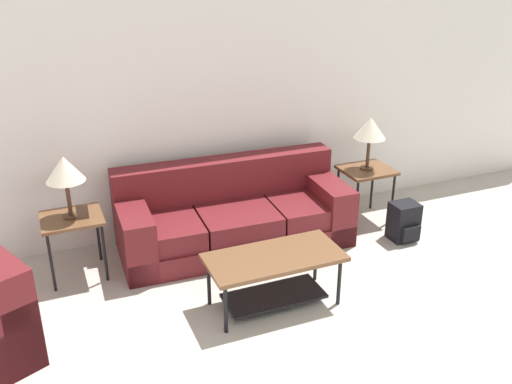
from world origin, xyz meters
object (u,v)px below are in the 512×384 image
object	(u,v)px
couch	(233,217)
table_lamp_left	(65,170)
side_table_left	(72,223)
side_table_right	(366,174)
backpack	(404,222)
coffee_table	(274,269)
table_lamp_right	(370,129)

from	to	relation	value
couch	table_lamp_left	distance (m)	1.68
side_table_left	side_table_right	bearing A→B (deg)	0.00
backpack	table_lamp_left	bearing A→B (deg)	169.95
couch	side_table_right	world-z (taller)	couch
coffee_table	backpack	distance (m)	1.78
side_table_left	table_lamp_right	size ratio (longest dim) A/B	1.04
coffee_table	table_lamp_left	distance (m)	1.95
coffee_table	table_lamp_left	xyz separation A→B (m)	(-1.45, 1.11, 0.68)
table_lamp_left	backpack	size ratio (longest dim) A/B	1.43
table_lamp_right	backpack	bearing A→B (deg)	-77.93
side_table_left	table_lamp_right	xyz separation A→B (m)	(3.02, 0.00, 0.50)
side_table_right	couch	bearing A→B (deg)	179.39
coffee_table	couch	bearing A→B (deg)	86.87
couch	table_lamp_right	bearing A→B (deg)	-0.61
coffee_table	table_lamp_left	size ratio (longest dim) A/B	1.99
table_lamp_left	table_lamp_right	xyz separation A→B (m)	(3.02, 0.00, 0.00)
table_lamp_left	backpack	world-z (taller)	table_lamp_left
side_table_right	table_lamp_left	xyz separation A→B (m)	(-3.02, 0.00, 0.50)
side_table_right	table_lamp_right	world-z (taller)	table_lamp_right
couch	table_lamp_right	xyz separation A→B (m)	(1.51, -0.02, 0.73)
side_table_left	table_lamp_right	world-z (taller)	table_lamp_right
table_lamp_left	table_lamp_right	distance (m)	3.02
backpack	side_table_left	bearing A→B (deg)	169.95
side_table_right	backpack	world-z (taller)	side_table_right
side_table_left	table_lamp_right	bearing A→B (deg)	0.00
coffee_table	side_table_right	bearing A→B (deg)	35.13
coffee_table	table_lamp_left	world-z (taller)	table_lamp_left
couch	backpack	bearing A→B (deg)	-19.38
table_lamp_left	table_lamp_right	size ratio (longest dim) A/B	1.00
table_lamp_right	couch	bearing A→B (deg)	179.39
coffee_table	side_table_left	distance (m)	1.83
backpack	side_table_right	bearing A→B (deg)	102.07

